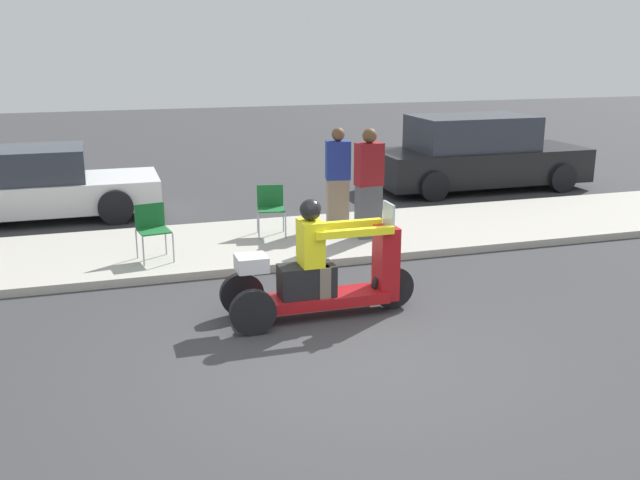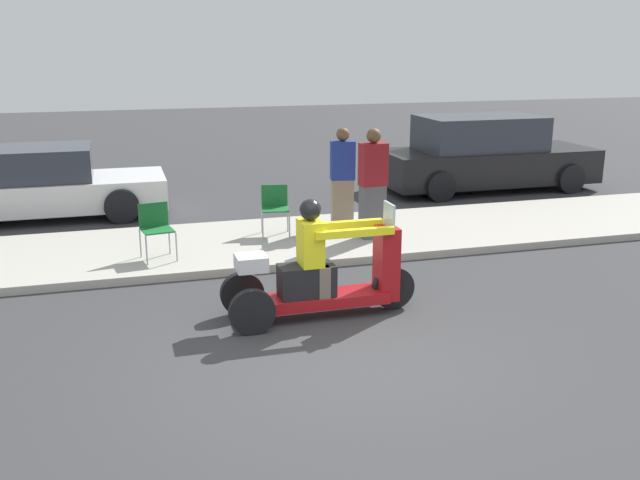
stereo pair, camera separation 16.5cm
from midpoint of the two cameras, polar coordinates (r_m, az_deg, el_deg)
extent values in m
plane|color=#38383A|center=(7.59, 2.45, -9.90)|extent=(60.00, 60.00, 0.00)
cube|color=#B2ADA3|center=(11.75, -4.68, -0.26)|extent=(28.00, 2.80, 0.12)
cylinder|color=black|center=(9.04, 6.40, -3.83)|extent=(0.54, 0.10, 0.54)
cylinder|color=black|center=(8.24, -4.89, -5.76)|extent=(0.54, 0.10, 0.54)
cylinder|color=black|center=(8.83, -5.72, -4.28)|extent=(0.54, 0.10, 0.54)
cube|color=#AD1419|center=(8.75, 0.54, -4.77)|extent=(1.68, 0.45, 0.14)
cube|color=black|center=(8.62, -0.53, -3.25)|extent=(0.67, 0.35, 0.39)
cube|color=#AD1419|center=(8.90, 5.87, -1.83)|extent=(0.24, 0.35, 0.92)
cube|color=silver|center=(8.74, 6.10, 2.00)|extent=(0.03, 0.32, 0.30)
cube|color=silver|center=(8.39, -4.97, -1.81)|extent=(0.36, 0.35, 0.18)
cube|color=yellow|center=(8.50, -0.21, -0.22)|extent=(0.26, 0.38, 0.55)
sphere|color=black|center=(8.39, -0.21, 2.44)|extent=(0.26, 0.26, 0.26)
cube|color=#726656|center=(8.56, 0.85, -3.39)|extent=(0.14, 0.14, 0.39)
cube|color=#726656|center=(8.78, 0.39, -2.90)|extent=(0.14, 0.14, 0.39)
cube|color=yellow|center=(8.42, 3.37, 0.57)|extent=(0.98, 0.09, 0.09)
cube|color=yellow|center=(8.78, 2.50, 1.23)|extent=(0.98, 0.09, 0.09)
cube|color=gray|center=(12.44, 2.17, 2.97)|extent=(0.41, 0.31, 0.84)
cube|color=navy|center=(12.30, 2.21, 6.39)|extent=(0.45, 0.31, 0.66)
sphere|color=brown|center=(12.24, 2.23, 8.45)|extent=(0.23, 0.23, 0.23)
cube|color=#515156|center=(11.77, 4.60, 2.27)|extent=(0.41, 0.29, 0.88)
cube|color=maroon|center=(11.61, 4.69, 6.04)|extent=(0.45, 0.30, 0.69)
sphere|color=brown|center=(11.54, 4.74, 8.32)|extent=(0.24, 0.24, 0.24)
cylinder|color=#A5A8AD|center=(10.60, -13.27, -0.83)|extent=(0.02, 0.02, 0.44)
cylinder|color=#A5A8AD|center=(10.69, -10.97, -0.55)|extent=(0.02, 0.02, 0.44)
cylinder|color=#A5A8AD|center=(11.02, -13.76, -0.24)|extent=(0.02, 0.02, 0.44)
cylinder|color=#A5A8AD|center=(11.10, -11.54, 0.02)|extent=(0.02, 0.02, 0.44)
cube|color=#19662D|center=(10.79, -12.46, 0.78)|extent=(0.50, 0.50, 0.02)
cube|color=#19662D|center=(10.96, -12.77, 1.96)|extent=(0.44, 0.09, 0.38)
cylinder|color=#A5A8AD|center=(11.71, -4.20, 1.11)|extent=(0.02, 0.02, 0.44)
cylinder|color=#A5A8AD|center=(11.73, -2.06, 1.18)|extent=(0.02, 0.02, 0.44)
cylinder|color=#A5A8AD|center=(12.13, -4.28, 1.63)|extent=(0.02, 0.02, 0.44)
cylinder|color=#A5A8AD|center=(12.16, -2.21, 1.69)|extent=(0.02, 0.02, 0.44)
cube|color=#19662D|center=(11.88, -3.20, 2.48)|extent=(0.51, 0.51, 0.02)
cube|color=#19662D|center=(12.05, -3.28, 3.55)|extent=(0.44, 0.10, 0.38)
cube|color=black|center=(16.67, 13.51, 5.82)|extent=(4.84, 1.78, 0.74)
cube|color=#2D333D|center=(16.45, 12.94, 8.35)|extent=(2.66, 1.60, 0.75)
cylinder|color=black|center=(16.82, 19.65, 4.64)|extent=(0.64, 0.22, 0.64)
cylinder|color=black|center=(18.27, 16.43, 5.72)|extent=(0.64, 0.22, 0.64)
cylinder|color=black|center=(15.21, 9.91, 4.24)|extent=(0.64, 0.22, 0.64)
cylinder|color=black|center=(16.80, 7.27, 5.42)|extent=(0.64, 0.22, 0.64)
cube|color=silver|center=(14.56, -21.58, 3.42)|extent=(4.86, 1.71, 0.57)
cube|color=#2D333D|center=(14.48, -22.77, 5.62)|extent=(2.67, 1.54, 0.61)
cylinder|color=black|center=(13.67, -15.24, 2.64)|extent=(0.64, 0.22, 0.64)
cylinder|color=black|center=(15.35, -15.40, 4.01)|extent=(0.64, 0.22, 0.64)
camera|label=1|loc=(0.08, -89.45, 0.16)|focal=40.00mm
camera|label=2|loc=(0.08, 90.55, -0.16)|focal=40.00mm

